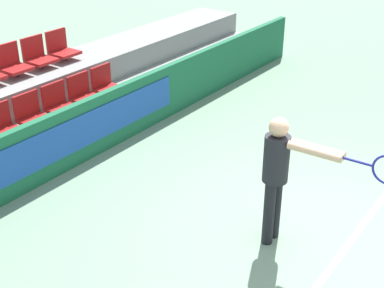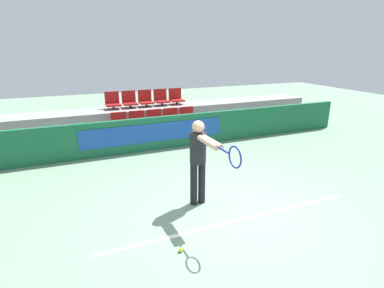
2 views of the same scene
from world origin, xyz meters
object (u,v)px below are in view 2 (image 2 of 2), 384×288
object	(u,v)px
stadium_chair_0	(120,124)
stadium_chair_9	(176,98)
stadium_chair_2	(155,120)
stadium_chair_5	(113,102)
stadium_chair_3	(172,119)
tennis_player	(200,156)
stadium_chair_6	(130,101)
stadium_chair_4	(188,117)
tennis_ball	(181,250)
stadium_chair_1	(138,122)
stadium_chair_7	(146,100)
stadium_chair_8	(161,99)

from	to	relation	value
stadium_chair_0	stadium_chair_9	world-z (taller)	stadium_chair_9
stadium_chair_2	stadium_chair_5	world-z (taller)	stadium_chair_5
stadium_chair_3	tennis_player	bearing A→B (deg)	-102.13
stadium_chair_5	stadium_chair_2	bearing A→B (deg)	-45.03
stadium_chair_3	stadium_chair_9	xyz separation A→B (m)	(0.52, 1.05, 0.45)
stadium_chair_5	stadium_chair_6	world-z (taller)	same
stadium_chair_4	stadium_chair_5	xyz separation A→B (m)	(-2.10, 1.05, 0.45)
stadium_chair_0	tennis_player	size ratio (longest dim) A/B	0.33
stadium_chair_2	tennis_ball	world-z (taller)	stadium_chair_2
stadium_chair_0	stadium_chair_5	size ratio (longest dim) A/B	1.00
stadium_chair_0	stadium_chair_1	xyz separation A→B (m)	(0.52, 0.00, 0.00)
stadium_chair_0	stadium_chair_1	size ratio (longest dim) A/B	1.00
stadium_chair_9	tennis_player	xyz separation A→B (m)	(-1.39, -5.07, -0.15)
stadium_chair_2	stadium_chair_0	bearing A→B (deg)	180.00
stadium_chair_3	stadium_chair_6	distance (m)	1.55
stadium_chair_3	stadium_chair_4	bearing A→B (deg)	0.00
stadium_chair_2	tennis_ball	distance (m)	5.28
stadium_chair_1	stadium_chair_4	bearing A→B (deg)	0.00
stadium_chair_1	stadium_chair_6	xyz separation A→B (m)	(0.00, 1.05, 0.45)
stadium_chair_2	stadium_chair_5	xyz separation A→B (m)	(-1.05, 1.05, 0.45)
stadium_chair_6	stadium_chair_9	bearing A→B (deg)	0.00
stadium_chair_0	stadium_chair_1	world-z (taller)	same
stadium_chair_3	stadium_chair_7	xyz separation A→B (m)	(-0.52, 1.05, 0.45)
stadium_chair_2	stadium_chair_9	distance (m)	1.55
tennis_player	stadium_chair_4	bearing A→B (deg)	69.09
stadium_chair_0	stadium_chair_7	distance (m)	1.55
stadium_chair_1	stadium_chair_2	world-z (taller)	same
stadium_chair_5	stadium_chair_3	bearing A→B (deg)	-33.72
stadium_chair_0	tennis_ball	bearing A→B (deg)	-90.79
stadium_chair_0	stadium_chair_6	bearing A→B (deg)	63.46
stadium_chair_5	stadium_chair_7	bearing A→B (deg)	0.00
stadium_chair_0	stadium_chair_6	xyz separation A→B (m)	(0.52, 1.05, 0.45)
stadium_chair_5	stadium_chair_7	distance (m)	1.05
stadium_chair_7	tennis_player	xyz separation A→B (m)	(-0.34, -5.07, -0.15)
stadium_chair_9	stadium_chair_0	bearing A→B (deg)	-153.41
stadium_chair_0	stadium_chair_9	distance (m)	2.39
stadium_chair_7	tennis_ball	distance (m)	6.37
stadium_chair_5	stadium_chair_6	distance (m)	0.52
stadium_chair_6	stadium_chair_7	world-z (taller)	same
stadium_chair_8	stadium_chair_2	bearing A→B (deg)	-116.54
stadium_chair_2	stadium_chair_7	world-z (taller)	stadium_chair_7
stadium_chair_9	stadium_chair_8	bearing A→B (deg)	180.00
stadium_chair_1	stadium_chair_9	bearing A→B (deg)	33.72
stadium_chair_4	stadium_chair_5	bearing A→B (deg)	153.41
stadium_chair_7	stadium_chair_6	bearing A→B (deg)	180.00
stadium_chair_5	tennis_player	size ratio (longest dim) A/B	0.33
stadium_chair_2	tennis_player	world-z (taller)	tennis_player
stadium_chair_2	stadium_chair_6	world-z (taller)	stadium_chair_6
stadium_chair_0	tennis_ball	xyz separation A→B (m)	(-0.07, -5.12, -0.62)
stadium_chair_9	tennis_ball	bearing A→B (deg)	-109.36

